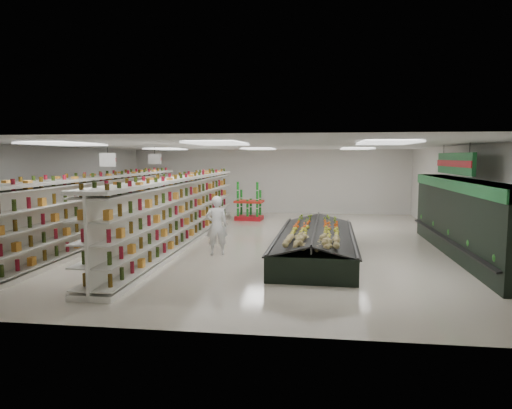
# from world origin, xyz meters

# --- Properties ---
(floor) EXTENTS (16.00, 16.00, 0.00)m
(floor) POSITION_xyz_m (0.00, 0.00, 0.00)
(floor) COLOR beige
(floor) RESTS_ON ground
(ceiling) EXTENTS (14.00, 16.00, 0.02)m
(ceiling) POSITION_xyz_m (0.00, 0.00, 3.20)
(ceiling) COLOR white
(ceiling) RESTS_ON wall_back
(wall_back) EXTENTS (14.00, 0.02, 3.20)m
(wall_back) POSITION_xyz_m (0.00, 8.00, 1.60)
(wall_back) COLOR silver
(wall_back) RESTS_ON floor
(wall_front) EXTENTS (14.00, 0.02, 3.20)m
(wall_front) POSITION_xyz_m (0.00, -8.00, 1.60)
(wall_front) COLOR silver
(wall_front) RESTS_ON floor
(wall_left) EXTENTS (0.02, 16.00, 3.20)m
(wall_left) POSITION_xyz_m (-7.00, 0.00, 1.60)
(wall_left) COLOR silver
(wall_left) RESTS_ON floor
(wall_right) EXTENTS (0.02, 16.00, 3.20)m
(wall_right) POSITION_xyz_m (7.00, 0.00, 1.60)
(wall_right) COLOR silver
(wall_right) RESTS_ON floor
(produce_wall_case) EXTENTS (0.93, 8.00, 2.20)m
(produce_wall_case) POSITION_xyz_m (6.53, -1.50, 1.24)
(produce_wall_case) COLOR black
(produce_wall_case) RESTS_ON floor
(aisle_sign_near) EXTENTS (0.52, 0.06, 0.75)m
(aisle_sign_near) POSITION_xyz_m (-3.80, -2.00, 2.75)
(aisle_sign_near) COLOR white
(aisle_sign_near) RESTS_ON ceiling
(aisle_sign_far) EXTENTS (0.52, 0.06, 0.75)m
(aisle_sign_far) POSITION_xyz_m (-3.80, 2.00, 2.75)
(aisle_sign_far) COLOR white
(aisle_sign_far) RESTS_ON ceiling
(hortifruti_banner) EXTENTS (0.12, 3.20, 0.95)m
(hortifruti_banner) POSITION_xyz_m (6.25, -1.50, 2.65)
(hortifruti_banner) COLOR #1E7034
(hortifruti_banner) RESTS_ON ceiling
(gondola_left) EXTENTS (1.03, 12.78, 2.21)m
(gondola_left) POSITION_xyz_m (-4.75, -0.58, 1.02)
(gondola_left) COLOR white
(gondola_left) RESTS_ON floor
(gondola_center) EXTENTS (0.98, 12.60, 2.18)m
(gondola_center) POSITION_xyz_m (-2.02, -0.53, 1.00)
(gondola_center) COLOR white
(gondola_center) RESTS_ON floor
(produce_island) EXTENTS (2.41, 6.18, 0.91)m
(produce_island) POSITION_xyz_m (2.40, -2.01, 0.42)
(produce_island) COLOR black
(produce_island) RESTS_ON floor
(soda_endcap) EXTENTS (1.31, 0.96, 1.58)m
(soda_endcap) POSITION_xyz_m (-0.59, 5.18, 0.76)
(soda_endcap) COLOR red
(soda_endcap) RESTS_ON floor
(shopper_main) EXTENTS (0.72, 0.57, 1.73)m
(shopper_main) POSITION_xyz_m (-0.45, -2.22, 0.86)
(shopper_main) COLOR white
(shopper_main) RESTS_ON floor
(shopper_background) EXTENTS (0.54, 0.83, 1.63)m
(shopper_background) POSITION_xyz_m (-3.24, 4.16, 0.82)
(shopper_background) COLOR tan
(shopper_background) RESTS_ON floor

